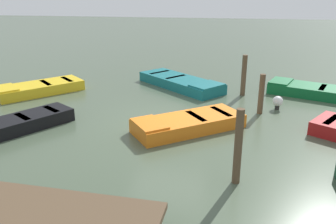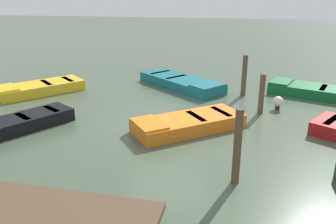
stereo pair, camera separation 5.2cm
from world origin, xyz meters
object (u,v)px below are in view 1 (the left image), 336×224
(rowboat_teal, at_px, (181,82))
(rowboat_orange, at_px, (188,123))
(rowboat_yellow, at_px, (39,88))
(rowboat_black, at_px, (14,125))
(mooring_piling_mid_left, at_px, (261,94))
(rowboat_green, at_px, (314,91))
(mooring_piling_far_right, at_px, (238,147))
(marker_buoy, at_px, (278,102))
(mooring_piling_center, at_px, (244,75))

(rowboat_teal, bearing_deg, rowboat_orange, -38.90)
(rowboat_yellow, relative_size, rowboat_orange, 0.96)
(rowboat_black, bearing_deg, mooring_piling_mid_left, 145.23)
(rowboat_green, bearing_deg, mooring_piling_far_right, 87.72)
(rowboat_teal, relative_size, mooring_piling_mid_left, 2.92)
(rowboat_orange, xyz_separation_m, marker_buoy, (-2.91, -2.38, 0.07))
(rowboat_teal, distance_m, rowboat_orange, 4.77)
(marker_buoy, bearing_deg, mooring_piling_mid_left, 39.18)
(rowboat_yellow, distance_m, marker_buoy, 9.29)
(mooring_piling_far_right, bearing_deg, rowboat_orange, -64.23)
(rowboat_teal, distance_m, rowboat_green, 5.38)
(rowboat_orange, height_order, mooring_piling_center, mooring_piling_center)
(mooring_piling_far_right, relative_size, mooring_piling_center, 1.07)
(mooring_piling_far_right, bearing_deg, rowboat_teal, -73.85)
(rowboat_green, xyz_separation_m, mooring_piling_far_right, (3.18, 7.12, 0.64))
(rowboat_teal, xyz_separation_m, rowboat_yellow, (5.56, 1.81, 0.00))
(rowboat_black, distance_m, mooring_piling_far_right, 6.77)
(rowboat_orange, bearing_deg, rowboat_green, -173.12)
(rowboat_teal, distance_m, rowboat_yellow, 5.84)
(mooring_piling_mid_left, bearing_deg, mooring_piling_far_right, 79.18)
(marker_buoy, bearing_deg, mooring_piling_center, -53.52)
(mooring_piling_center, height_order, mooring_piling_mid_left, mooring_piling_center)
(rowboat_black, xyz_separation_m, mooring_piling_center, (-6.87, -4.89, 0.59))
(mooring_piling_far_right, bearing_deg, mooring_piling_center, -93.34)
(rowboat_yellow, relative_size, mooring_piling_center, 2.06)
(rowboat_teal, bearing_deg, marker_buoy, 9.45)
(mooring_piling_center, bearing_deg, marker_buoy, 126.48)
(rowboat_yellow, distance_m, mooring_piling_mid_left, 8.71)
(mooring_piling_far_right, xyz_separation_m, mooring_piling_mid_left, (-0.90, -4.70, -0.18))
(rowboat_black, relative_size, mooring_piling_mid_left, 2.51)
(rowboat_green, bearing_deg, mooring_piling_center, 28.94)
(rowboat_teal, relative_size, rowboat_black, 1.16)
(rowboat_teal, bearing_deg, rowboat_green, 36.87)
(rowboat_black, bearing_deg, rowboat_green, 152.78)
(rowboat_orange, xyz_separation_m, mooring_piling_center, (-1.77, -3.93, 0.59))
(rowboat_yellow, xyz_separation_m, rowboat_orange, (-6.37, 2.89, -0.00))
(rowboat_black, relative_size, mooring_piling_center, 2.13)
(rowboat_yellow, bearing_deg, marker_buoy, 130.03)
(rowboat_teal, height_order, mooring_piling_mid_left, mooring_piling_mid_left)
(rowboat_orange, height_order, marker_buoy, marker_buoy)
(rowboat_teal, relative_size, rowboat_orange, 1.15)
(rowboat_black, distance_m, mooring_piling_mid_left, 7.91)
(mooring_piling_center, bearing_deg, mooring_piling_far_right, 86.66)
(rowboat_teal, xyz_separation_m, mooring_piling_mid_left, (-3.08, 2.83, 0.47))
(mooring_piling_mid_left, bearing_deg, mooring_piling_center, -76.35)
(rowboat_yellow, distance_m, rowboat_black, 4.05)
(rowboat_orange, xyz_separation_m, mooring_piling_mid_left, (-2.27, -1.86, 0.47))
(rowboat_orange, bearing_deg, mooring_piling_center, -150.57)
(rowboat_yellow, relative_size, mooring_piling_far_right, 1.93)
(mooring_piling_center, bearing_deg, rowboat_yellow, 7.30)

